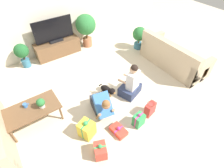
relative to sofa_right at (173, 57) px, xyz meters
name	(u,v)px	position (x,y,z in m)	size (l,w,h in m)	color
ground_plane	(100,96)	(-2.42, 0.16, -0.31)	(16.00, 16.00, 0.00)	beige
wall_back	(50,11)	(-2.42, 2.79, 0.99)	(8.40, 0.06, 2.60)	beige
sofa_right	(173,57)	(0.00, 0.00, 0.00)	(0.85, 1.95, 0.85)	tan
coffee_table	(32,110)	(-3.96, 0.28, 0.09)	(1.10, 0.62, 0.44)	brown
tv_console	(58,48)	(-2.54, 2.49, -0.06)	(1.38, 0.45, 0.48)	brown
tv	(54,32)	(-2.54, 2.49, 0.50)	(1.18, 0.20, 0.71)	black
potted_plant_back_right	(86,26)	(-1.50, 2.44, 0.40)	(0.65, 0.65, 1.09)	#A36042
potted_plant_corner_right	(139,36)	(-0.15, 1.33, 0.15)	(0.46, 0.46, 0.74)	#336B84
potted_plant_back_left	(22,53)	(-3.58, 2.44, 0.16)	(0.40, 0.40, 0.74)	#336B84
person_kneeling	(101,105)	(-2.70, -0.36, 0.02)	(0.47, 0.82, 0.77)	#23232D
person_sitting	(131,84)	(-1.75, -0.22, 0.02)	(0.62, 0.58, 0.91)	#283351
dog	(108,90)	(-2.29, 0.01, -0.07)	(0.26, 0.50, 0.36)	black
gift_box_a	(119,130)	(-2.66, -0.94, -0.25)	(0.26, 0.38, 0.17)	red
gift_box_b	(87,129)	(-3.21, -0.61, -0.12)	(0.35, 0.36, 0.43)	yellow
gift_box_c	(139,120)	(-2.19, -1.03, -0.16)	(0.26, 0.21, 0.35)	#2D934C
gift_box_d	(100,150)	(-3.21, -1.13, -0.17)	(0.30, 0.33, 0.33)	red
gift_bag_a	(150,109)	(-1.80, -0.95, -0.14)	(0.29, 0.20, 0.35)	red
mug	(25,105)	(-4.03, 0.39, 0.18)	(0.12, 0.08, 0.09)	#386BAD
tabletop_plant	(41,103)	(-3.76, 0.20, 0.26)	(0.17, 0.17, 0.22)	beige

